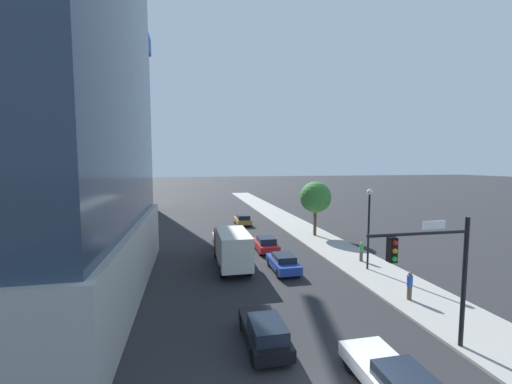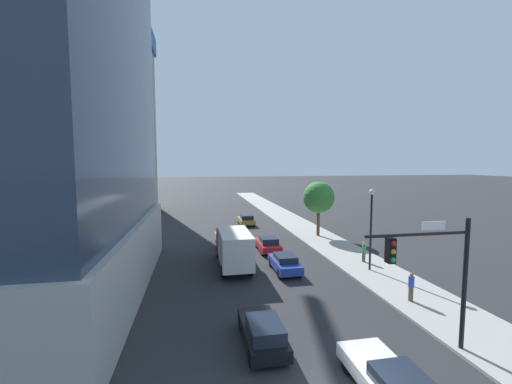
# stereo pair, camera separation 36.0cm
# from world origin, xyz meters

# --- Properties ---
(sidewalk) EXTENTS (4.71, 120.00, 0.15)m
(sidewalk) POSITION_xyz_m (8.87, 20.00, 0.07)
(sidewalk) COLOR #9E9B93
(sidewalk) RESTS_ON ground
(construction_building) EXTENTS (13.04, 16.72, 40.75)m
(construction_building) POSITION_xyz_m (-17.94, 47.72, 17.04)
(construction_building) COLOR #9E9B93
(construction_building) RESTS_ON ground
(traffic_light_pole) EXTENTS (4.94, 0.48, 5.90)m
(traffic_light_pole) POSITION_xyz_m (5.28, 2.45, 4.14)
(traffic_light_pole) COLOR black
(traffic_light_pole) RESTS_ON sidewalk
(street_lamp) EXTENTS (0.44, 0.44, 6.29)m
(street_lamp) POSITION_xyz_m (8.55, 12.96, 4.22)
(street_lamp) COLOR black
(street_lamp) RESTS_ON sidewalk
(street_tree) EXTENTS (3.57, 3.57, 6.21)m
(street_tree) POSITION_xyz_m (9.04, 24.94, 4.55)
(street_tree) COLOR brown
(street_tree) RESTS_ON sidewalk
(car_white) EXTENTS (1.90, 4.78, 1.38)m
(car_white) POSITION_xyz_m (2.03, 0.21, 0.70)
(car_white) COLOR silver
(car_white) RESTS_ON ground
(car_gold) EXTENTS (1.91, 4.14, 1.45)m
(car_gold) POSITION_xyz_m (2.03, 33.54, 0.73)
(car_gold) COLOR #AD8938
(car_gold) RESTS_ON ground
(car_blue) EXTENTS (1.77, 4.11, 1.39)m
(car_blue) POSITION_xyz_m (2.03, 14.14, 0.71)
(car_blue) COLOR #233D9E
(car_blue) RESTS_ON ground
(car_black) EXTENTS (1.73, 4.32, 1.45)m
(car_black) POSITION_xyz_m (-1.76, 4.42, 0.73)
(car_black) COLOR black
(car_black) RESTS_ON ground
(car_silver) EXTENTS (1.90, 4.18, 1.49)m
(car_silver) POSITION_xyz_m (-1.76, 23.27, 0.76)
(car_silver) COLOR #B7B7BC
(car_silver) RESTS_ON ground
(car_red) EXTENTS (1.85, 4.27, 1.43)m
(car_red) POSITION_xyz_m (2.03, 20.09, 0.71)
(car_red) COLOR red
(car_red) RESTS_ON ground
(box_truck) EXTENTS (2.34, 7.45, 3.09)m
(box_truck) POSITION_xyz_m (-1.76, 15.95, 1.74)
(box_truck) COLOR #B21E1E
(box_truck) RESTS_ON ground
(pedestrian_green_shirt) EXTENTS (0.34, 0.34, 1.67)m
(pedestrian_green_shirt) POSITION_xyz_m (9.14, 14.92, 1.00)
(pedestrian_green_shirt) COLOR brown
(pedestrian_green_shirt) RESTS_ON sidewalk
(pedestrian_blue_shirt) EXTENTS (0.34, 0.34, 1.73)m
(pedestrian_blue_shirt) POSITION_xyz_m (7.95, 7.29, 1.04)
(pedestrian_blue_shirt) COLOR brown
(pedestrian_blue_shirt) RESTS_ON sidewalk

